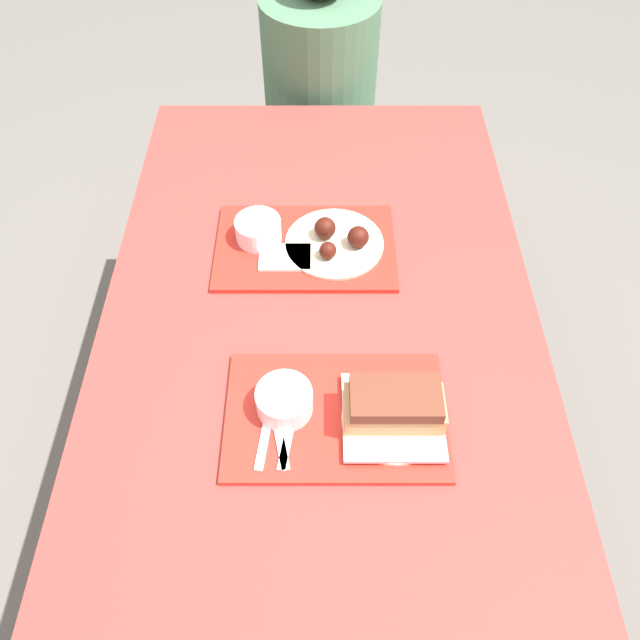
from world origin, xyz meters
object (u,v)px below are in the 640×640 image
object	(u,v)px
wings_plate_far	(337,240)
person_seated_across	(319,77)
bowl_coleslaw_far	(259,229)
tray_near	(337,415)
bowl_coleslaw_near	(286,400)
brisket_sandwich_plate	(395,409)
tray_far	(306,247)

from	to	relation	value
wings_plate_far	person_seated_across	distance (m)	0.82
wings_plate_far	bowl_coleslaw_far	bearing A→B (deg)	172.70
tray_near	bowl_coleslaw_far	size ratio (longest dim) A/B	3.90
bowl_coleslaw_near	brisket_sandwich_plate	xyz separation A→B (m)	(0.21, -0.03, 0.01)
tray_near	tray_far	xyz separation A→B (m)	(-0.07, 0.46, 0.00)
bowl_coleslaw_far	wings_plate_far	xyz separation A→B (m)	(0.18, -0.02, -0.01)
bowl_coleslaw_near	bowl_coleslaw_far	xyz separation A→B (m)	(-0.08, 0.47, 0.00)
wings_plate_far	bowl_coleslaw_near	bearing A→B (deg)	-103.42
tray_far	brisket_sandwich_plate	size ratio (longest dim) A/B	2.19
brisket_sandwich_plate	wings_plate_far	bearing A→B (deg)	101.97
tray_near	bowl_coleslaw_far	distance (m)	0.51
tray_far	brisket_sandwich_plate	distance (m)	0.50
tray_far	bowl_coleslaw_far	xyz separation A→B (m)	(-0.11, 0.02, 0.04)
bowl_coleslaw_far	bowl_coleslaw_near	bearing A→B (deg)	-80.49
bowl_coleslaw_far	wings_plate_far	bearing A→B (deg)	-7.30
bowl_coleslaw_far	person_seated_across	world-z (taller)	person_seated_across
tray_far	brisket_sandwich_plate	xyz separation A→B (m)	(0.17, -0.47, 0.04)
wings_plate_far	tray_near	bearing A→B (deg)	-90.96
bowl_coleslaw_far	brisket_sandwich_plate	bearing A→B (deg)	-60.08
tray_far	wings_plate_far	bearing A→B (deg)	1.03
tray_near	wings_plate_far	world-z (taller)	wings_plate_far
tray_far	bowl_coleslaw_far	world-z (taller)	bowl_coleslaw_far
tray_far	wings_plate_far	world-z (taller)	wings_plate_far
bowl_coleslaw_far	wings_plate_far	size ratio (longest dim) A/B	0.47
bowl_coleslaw_near	person_seated_across	bearing A→B (deg)	87.11
tray_far	brisket_sandwich_plate	bearing A→B (deg)	-69.75
tray_near	tray_far	world-z (taller)	same
bowl_coleslaw_near	tray_far	bearing A→B (deg)	85.77
person_seated_across	wings_plate_far	bearing A→B (deg)	-87.04
tray_near	person_seated_across	distance (m)	1.27
wings_plate_far	brisket_sandwich_plate	bearing A→B (deg)	-78.03
bowl_coleslaw_near	person_seated_across	xyz separation A→B (m)	(0.06, 1.26, -0.08)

